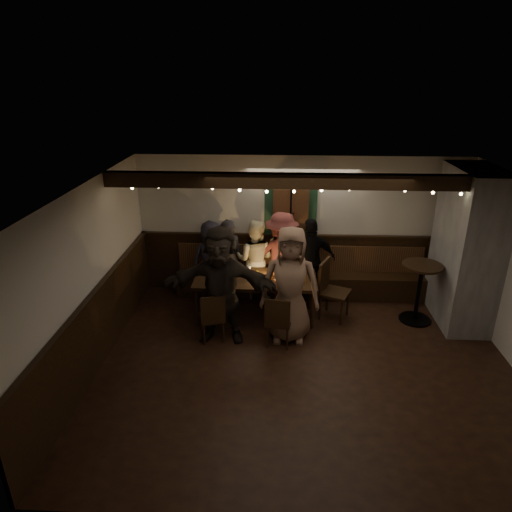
# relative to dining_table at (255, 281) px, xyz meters

# --- Properties ---
(room) EXTENTS (6.02, 5.01, 2.62)m
(room) POSITION_rel_dining_table_xyz_m (1.86, 0.02, 0.40)
(room) COLOR black
(room) RESTS_ON ground
(dining_table) EXTENTS (2.05, 0.88, 0.89)m
(dining_table) POSITION_rel_dining_table_xyz_m (0.00, 0.00, 0.00)
(dining_table) COLOR black
(dining_table) RESTS_ON ground
(chair_near_left) EXTENTS (0.47, 0.47, 0.84)m
(chair_near_left) POSITION_rel_dining_table_xyz_m (-0.62, -0.83, -0.20)
(chair_near_left) COLOR black
(chair_near_left) RESTS_ON ground
(chair_near_right) EXTENTS (0.44, 0.44, 0.85)m
(chair_near_right) POSITION_rel_dining_table_xyz_m (0.39, -0.92, -0.19)
(chair_near_right) COLOR black
(chair_near_right) RESTS_ON ground
(chair_end) EXTENTS (0.61, 0.61, 1.03)m
(chair_end) POSITION_rel_dining_table_xyz_m (1.27, 0.07, -0.09)
(chair_end) COLOR black
(chair_end) RESTS_ON ground
(high_top) EXTENTS (0.65, 0.65, 1.04)m
(high_top) POSITION_rel_dining_table_xyz_m (2.74, -0.00, -0.01)
(high_top) COLOR black
(high_top) RESTS_ON ground
(person_a) EXTENTS (0.85, 0.71, 1.49)m
(person_a) POSITION_rel_dining_table_xyz_m (-0.84, 0.68, 0.08)
(person_a) COLOR #22202D
(person_a) RESTS_ON ground
(person_b) EXTENTS (0.59, 0.43, 1.51)m
(person_b) POSITION_rel_dining_table_xyz_m (-0.55, 0.78, 0.09)
(person_b) COLOR #242328
(person_b) RESTS_ON ground
(person_c) EXTENTS (0.83, 0.71, 1.51)m
(person_c) POSITION_rel_dining_table_xyz_m (-0.05, 0.76, 0.08)
(person_c) COLOR beige
(person_c) RESTS_ON ground
(person_d) EXTENTS (1.22, 0.91, 1.67)m
(person_d) POSITION_rel_dining_table_xyz_m (0.44, 0.70, 0.17)
(person_d) COLOR brown
(person_d) RESTS_ON ground
(person_e) EXTENTS (0.99, 0.60, 1.58)m
(person_e) POSITION_rel_dining_table_xyz_m (0.97, 0.68, 0.12)
(person_e) COLOR black
(person_e) RESTS_ON ground
(person_f) EXTENTS (1.76, 0.63, 1.87)m
(person_f) POSITION_rel_dining_table_xyz_m (-0.50, -0.72, 0.27)
(person_f) COLOR black
(person_f) RESTS_ON ground
(person_g) EXTENTS (0.94, 0.63, 1.87)m
(person_g) POSITION_rel_dining_table_xyz_m (0.57, -0.66, 0.26)
(person_g) COLOR #83624D
(person_g) RESTS_ON ground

